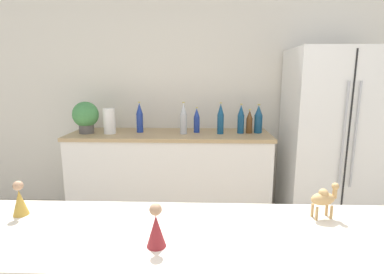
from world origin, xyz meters
name	(u,v)px	position (x,y,z in m)	size (l,w,h in m)	color
wall_back	(211,93)	(0.00, 2.73, 1.27)	(8.00, 0.06, 2.55)	silver
back_counter	(170,174)	(-0.43, 2.40, 0.44)	(2.04, 0.63, 0.88)	white
refrigerator	(332,137)	(1.19, 2.35, 0.86)	(0.88, 0.69, 1.71)	white
potted_plant	(86,116)	(-1.27, 2.36, 1.06)	(0.26, 0.26, 0.32)	#595451
paper_towel_roll	(109,121)	(-1.03, 2.34, 1.01)	(0.12, 0.12, 0.25)	white
back_bottle_0	(249,122)	(0.39, 2.41, 1.00)	(0.06, 0.06, 0.25)	brown
back_bottle_1	(221,119)	(0.09, 2.37, 1.03)	(0.07, 0.07, 0.32)	navy
back_bottle_2	(140,118)	(-0.74, 2.43, 1.03)	(0.07, 0.07, 0.31)	navy
back_bottle_3	(184,119)	(-0.28, 2.35, 1.03)	(0.07, 0.07, 0.32)	#B2B7BC
back_bottle_4	(197,120)	(-0.15, 2.44, 1.01)	(0.06, 0.06, 0.26)	navy
back_bottle_5	(258,119)	(0.48, 2.44, 1.02)	(0.08, 0.08, 0.29)	navy
back_bottle_6	(241,119)	(0.30, 2.41, 1.02)	(0.07, 0.07, 0.30)	navy
camel_figurine	(324,198)	(0.36, 0.43, 1.01)	(0.11, 0.07, 0.13)	tan
wise_man_figurine_blue	(156,228)	(-0.23, 0.22, 1.00)	(0.06, 0.06, 0.14)	maroon
wise_man_figurine_crimson	(20,200)	(-0.77, 0.41, 0.99)	(0.06, 0.06, 0.13)	#B28933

